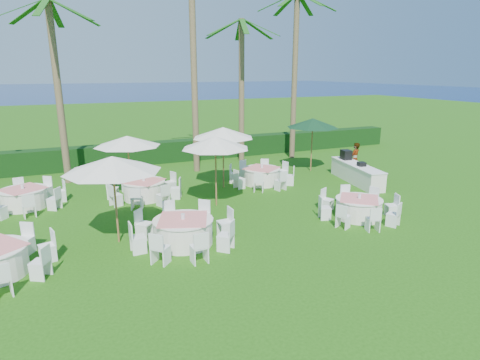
{
  "coord_description": "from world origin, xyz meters",
  "views": [
    {
      "loc": [
        -3.77,
        -10.78,
        5.15
      ],
      "look_at": [
        1.86,
        2.15,
        1.3
      ],
      "focal_mm": 30.0,
      "sensor_mm": 36.0,
      "label": 1
    }
  ],
  "objects_px": {
    "umbrella_a": "(112,164)",
    "banquet_table_c": "(359,208)",
    "banquet_table_d": "(24,198)",
    "banquet_table_e": "(144,189)",
    "umbrella_c": "(127,141)",
    "umbrella_d": "(223,133)",
    "buffet_table": "(356,172)",
    "banquet_table_f": "(262,175)",
    "umbrella_b": "(215,143)",
    "umbrella_green": "(313,123)",
    "staff_person": "(355,159)",
    "banquet_table_b": "(183,231)"
  },
  "relations": [
    {
      "from": "banquet_table_d",
      "to": "umbrella_green",
      "type": "bearing_deg",
      "value": 2.55
    },
    {
      "from": "umbrella_a",
      "to": "umbrella_green",
      "type": "xyz_separation_m",
      "value": [
        10.59,
        5.44,
        0.05
      ]
    },
    {
      "from": "banquet_table_b",
      "to": "umbrella_c",
      "type": "distance_m",
      "value": 6.26
    },
    {
      "from": "umbrella_b",
      "to": "umbrella_c",
      "type": "relative_size",
      "value": 1.0
    },
    {
      "from": "banquet_table_b",
      "to": "umbrella_d",
      "type": "height_order",
      "value": "umbrella_d"
    },
    {
      "from": "banquet_table_d",
      "to": "umbrella_a",
      "type": "xyz_separation_m",
      "value": [
        2.93,
        -4.84,
        2.08
      ]
    },
    {
      "from": "umbrella_b",
      "to": "banquet_table_f",
      "type": "bearing_deg",
      "value": 34.56
    },
    {
      "from": "umbrella_d",
      "to": "banquet_table_f",
      "type": "bearing_deg",
      "value": -4.4
    },
    {
      "from": "banquet_table_c",
      "to": "banquet_table_f",
      "type": "distance_m",
      "value": 5.58
    },
    {
      "from": "umbrella_d",
      "to": "buffet_table",
      "type": "bearing_deg",
      "value": -15.43
    },
    {
      "from": "staff_person",
      "to": "banquet_table_e",
      "type": "bearing_deg",
      "value": -25.59
    },
    {
      "from": "banquet_table_d",
      "to": "umbrella_a",
      "type": "height_order",
      "value": "umbrella_a"
    },
    {
      "from": "umbrella_b",
      "to": "umbrella_d",
      "type": "height_order",
      "value": "umbrella_b"
    },
    {
      "from": "umbrella_c",
      "to": "buffet_table",
      "type": "relative_size",
      "value": 0.71
    },
    {
      "from": "umbrella_c",
      "to": "banquet_table_c",
      "type": "bearing_deg",
      "value": -41.44
    },
    {
      "from": "banquet_table_d",
      "to": "buffet_table",
      "type": "bearing_deg",
      "value": -8.75
    },
    {
      "from": "banquet_table_d",
      "to": "umbrella_green",
      "type": "distance_m",
      "value": 13.7
    },
    {
      "from": "banquet_table_f",
      "to": "umbrella_c",
      "type": "distance_m",
      "value": 6.26
    },
    {
      "from": "banquet_table_c",
      "to": "umbrella_green",
      "type": "distance_m",
      "value": 7.42
    },
    {
      "from": "banquet_table_f",
      "to": "staff_person",
      "type": "xyz_separation_m",
      "value": [
        5.01,
        -0.46,
        0.44
      ]
    },
    {
      "from": "banquet_table_e",
      "to": "banquet_table_c",
      "type": "bearing_deg",
      "value": -38.85
    },
    {
      "from": "banquet_table_b",
      "to": "staff_person",
      "type": "distance_m",
      "value": 11.27
    },
    {
      "from": "umbrella_d",
      "to": "staff_person",
      "type": "relative_size",
      "value": 1.64
    },
    {
      "from": "banquet_table_e",
      "to": "umbrella_green",
      "type": "bearing_deg",
      "value": 8.37
    },
    {
      "from": "banquet_table_c",
      "to": "buffet_table",
      "type": "xyz_separation_m",
      "value": [
        3.07,
        3.91,
        0.09
      ]
    },
    {
      "from": "banquet_table_c",
      "to": "banquet_table_e",
      "type": "bearing_deg",
      "value": 141.15
    },
    {
      "from": "banquet_table_c",
      "to": "banquet_table_d",
      "type": "xyz_separation_m",
      "value": [
        -11.17,
        6.1,
        0.02
      ]
    },
    {
      "from": "banquet_table_f",
      "to": "umbrella_b",
      "type": "distance_m",
      "value": 4.26
    },
    {
      "from": "umbrella_green",
      "to": "umbrella_d",
      "type": "bearing_deg",
      "value": -168.46
    },
    {
      "from": "umbrella_a",
      "to": "buffet_table",
      "type": "distance_m",
      "value": 11.79
    },
    {
      "from": "banquet_table_d",
      "to": "banquet_table_e",
      "type": "xyz_separation_m",
      "value": [
        4.5,
        -0.73,
        0.0
      ]
    },
    {
      "from": "banquet_table_b",
      "to": "umbrella_a",
      "type": "xyz_separation_m",
      "value": [
        -1.82,
        0.93,
        2.06
      ]
    },
    {
      "from": "umbrella_b",
      "to": "umbrella_c",
      "type": "bearing_deg",
      "value": 134.55
    },
    {
      "from": "umbrella_a",
      "to": "umbrella_c",
      "type": "xyz_separation_m",
      "value": [
        1.15,
        5.0,
        -0.18
      ]
    },
    {
      "from": "banquet_table_b",
      "to": "banquet_table_d",
      "type": "bearing_deg",
      "value": 129.45
    },
    {
      "from": "banquet_table_d",
      "to": "banquet_table_f",
      "type": "distance_m",
      "value": 10.0
    },
    {
      "from": "banquet_table_c",
      "to": "umbrella_c",
      "type": "xyz_separation_m",
      "value": [
        -7.09,
        6.26,
        1.92
      ]
    },
    {
      "from": "umbrella_d",
      "to": "umbrella_a",
      "type": "bearing_deg",
      "value": -140.13
    },
    {
      "from": "staff_person",
      "to": "umbrella_b",
      "type": "bearing_deg",
      "value": -12.03
    },
    {
      "from": "banquet_table_b",
      "to": "umbrella_green",
      "type": "bearing_deg",
      "value": 36.0
    },
    {
      "from": "banquet_table_b",
      "to": "umbrella_d",
      "type": "xyz_separation_m",
      "value": [
        3.37,
        5.27,
        2.09
      ]
    },
    {
      "from": "banquet_table_b",
      "to": "staff_person",
      "type": "relative_size",
      "value": 1.92
    },
    {
      "from": "umbrella_a",
      "to": "banquet_table_c",
      "type": "bearing_deg",
      "value": -8.7
    },
    {
      "from": "banquet_table_e",
      "to": "banquet_table_f",
      "type": "relative_size",
      "value": 0.97
    },
    {
      "from": "umbrella_a",
      "to": "buffet_table",
      "type": "xyz_separation_m",
      "value": [
        11.31,
        2.65,
        -2.01
      ]
    },
    {
      "from": "umbrella_a",
      "to": "umbrella_d",
      "type": "relative_size",
      "value": 1.05
    },
    {
      "from": "buffet_table",
      "to": "umbrella_d",
      "type": "bearing_deg",
      "value": 164.57
    },
    {
      "from": "banquet_table_f",
      "to": "umbrella_a",
      "type": "distance_m",
      "value": 8.47
    },
    {
      "from": "banquet_table_c",
      "to": "staff_person",
      "type": "height_order",
      "value": "staff_person"
    },
    {
      "from": "banquet_table_f",
      "to": "umbrella_green",
      "type": "relative_size",
      "value": 1.09
    }
  ]
}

